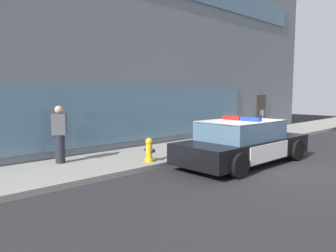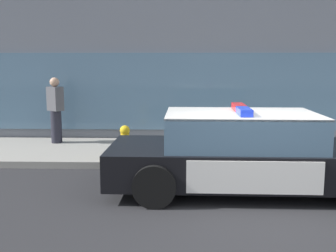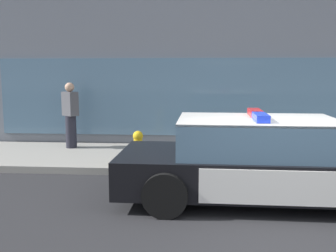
% 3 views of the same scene
% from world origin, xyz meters
% --- Properties ---
extents(ground, '(48.00, 48.00, 0.00)m').
position_xyz_m(ground, '(0.00, 0.00, 0.00)').
color(ground, '#262628').
extents(sidewalk, '(48.00, 2.79, 0.15)m').
position_xyz_m(sidewalk, '(0.00, 3.68, 0.07)').
color(sidewalk, gray).
rests_on(sidewalk, ground).
extents(storefront_building, '(20.44, 11.89, 9.45)m').
position_xyz_m(storefront_building, '(1.85, 11.02, 4.72)').
color(storefront_building, slate).
rests_on(storefront_building, ground).
extents(police_cruiser, '(4.96, 2.15, 1.49)m').
position_xyz_m(police_cruiser, '(-0.10, 0.95, 0.68)').
color(police_cruiser, black).
rests_on(police_cruiser, ground).
extents(fire_hydrant, '(0.34, 0.39, 0.73)m').
position_xyz_m(fire_hydrant, '(-2.50, 2.70, 0.50)').
color(fire_hydrant, gold).
rests_on(fire_hydrant, sidewalk).
extents(pedestrian_on_sidewalk, '(0.48, 0.45, 1.71)m').
position_xyz_m(pedestrian_on_sidewalk, '(-4.54, 4.37, 1.01)').
color(pedestrian_on_sidewalk, '#23232D').
rests_on(pedestrian_on_sidewalk, sidewalk).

